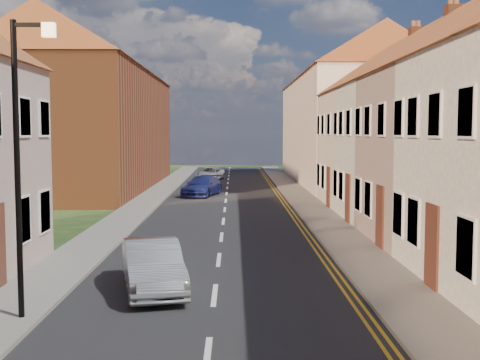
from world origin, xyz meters
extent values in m
cube|color=black|center=(0.00, 30.00, 0.01)|extent=(7.00, 90.00, 0.02)
cube|color=gray|center=(-4.40, 30.00, 0.06)|extent=(1.80, 90.00, 0.12)
cube|color=gray|center=(4.40, 30.00, 0.06)|extent=(1.80, 90.00, 0.12)
cube|color=white|center=(9.30, 34.30, 3.00)|extent=(8.00, 5.00, 6.00)
cube|color=brown|center=(9.30, 32.40, 8.20)|extent=(0.60, 0.60, 1.60)
cube|color=#F1E2CB|center=(9.30, 39.70, 3.00)|extent=(8.00, 5.80, 6.00)
cube|color=brown|center=(9.30, 37.40, 8.20)|extent=(0.60, 0.60, 1.60)
cube|color=#F1E2CB|center=(9.30, 55.00, 4.00)|extent=(8.00, 24.00, 8.00)
cube|color=brown|center=(-9.30, 50.00, 4.00)|extent=(8.00, 24.00, 8.00)
cylinder|color=black|center=(-3.90, 20.00, 3.12)|extent=(0.12, 0.12, 6.00)
cube|color=black|center=(-3.55, 20.00, 6.02)|extent=(0.70, 0.08, 0.08)
cube|color=#FFD899|center=(-3.20, 20.00, 5.92)|extent=(0.25, 0.15, 0.28)
imported|color=gray|center=(-1.53, 22.42, 0.62)|extent=(2.14, 3.98, 1.25)
imported|color=navy|center=(-1.50, 44.80, 0.60)|extent=(2.72, 4.46, 1.21)
imported|color=#B8BBC0|center=(-1.50, 57.04, 0.54)|extent=(2.65, 4.17, 1.07)
camera|label=1|loc=(0.46, 7.88, 3.89)|focal=45.00mm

